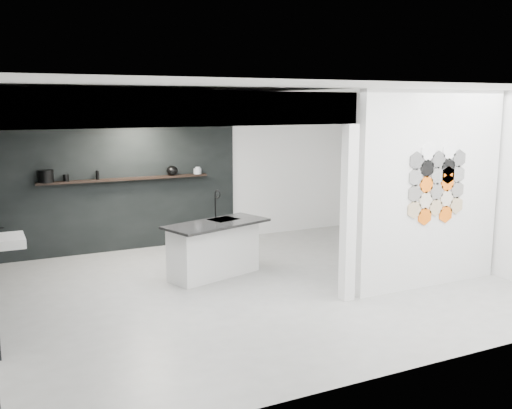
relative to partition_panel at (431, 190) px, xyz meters
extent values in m
cube|color=gray|center=(-2.23, 1.00, -1.40)|extent=(7.00, 6.00, 0.01)
cube|color=silver|center=(0.00, 0.00, 0.00)|extent=(2.45, 0.15, 2.80)
cube|color=black|center=(-3.52, 3.97, -0.22)|extent=(4.40, 0.04, 2.35)
cube|color=silver|center=(-3.52, 2.00, 1.15)|extent=(4.40, 4.00, 0.40)
cube|color=silver|center=(-1.41, 0.00, -0.22)|extent=(0.16, 0.16, 2.35)
cube|color=silver|center=(-3.52, 0.08, 1.15)|extent=(4.40, 0.16, 0.40)
cube|color=silver|center=(-5.46, 1.80, -0.55)|extent=(0.40, 0.60, 0.12)
cube|color=black|center=(-3.43, 3.87, -0.10)|extent=(3.00, 0.15, 0.04)
cube|color=silver|center=(-2.61, 1.78, -1.00)|extent=(1.50, 0.92, 0.81)
cube|color=black|center=(-2.58, 1.70, -0.57)|extent=(1.74, 1.16, 0.04)
cube|color=black|center=(-2.40, 1.89, -0.56)|extent=(0.51, 0.47, 0.01)
cylinder|color=black|center=(-2.45, 2.07, -0.36)|extent=(0.03, 0.03, 0.38)
torus|color=black|center=(-2.44, 2.02, -0.18)|extent=(0.06, 0.13, 0.13)
cylinder|color=black|center=(-4.75, 3.87, 0.02)|extent=(0.32, 0.32, 0.21)
ellipsoid|color=black|center=(-2.57, 3.87, 0.01)|extent=(0.21, 0.21, 0.17)
cylinder|color=gray|center=(-2.08, 3.87, -0.03)|extent=(0.19, 0.19, 0.10)
cylinder|color=gray|center=(-2.08, 3.87, -0.01)|extent=(0.11, 0.11, 0.13)
cylinder|color=black|center=(-3.91, 3.87, 0.00)|extent=(0.06, 0.06, 0.15)
cylinder|color=black|center=(-4.43, 3.87, -0.02)|extent=(0.10, 0.10, 0.11)
cylinder|color=tan|center=(-0.37, -0.09, -0.24)|extent=(0.26, 0.02, 0.26)
cylinder|color=#66635E|center=(-0.37, -0.09, -0.01)|extent=(0.26, 0.02, 0.26)
cylinder|color=silver|center=(-0.37, -0.09, 0.21)|extent=(0.26, 0.02, 0.26)
cylinder|color=black|center=(-0.37, -0.09, 0.44)|extent=(0.26, 0.02, 0.26)
cylinder|color=orange|center=(-0.17, -0.09, -0.35)|extent=(0.26, 0.02, 0.26)
cylinder|color=beige|center=(-0.17, -0.09, -0.13)|extent=(0.26, 0.02, 0.26)
cylinder|color=orange|center=(-0.17, -0.09, 0.10)|extent=(0.26, 0.02, 0.26)
cylinder|color=black|center=(-0.17, -0.09, 0.33)|extent=(0.26, 0.02, 0.26)
cylinder|color=white|center=(-0.17, -0.09, 0.55)|extent=(0.26, 0.02, 0.26)
cylinder|color=tan|center=(0.02, -0.09, -0.24)|extent=(0.26, 0.02, 0.26)
cylinder|color=#66635E|center=(0.02, -0.09, -0.01)|extent=(0.26, 0.02, 0.26)
cylinder|color=silver|center=(0.02, -0.09, 0.21)|extent=(0.26, 0.02, 0.26)
cylinder|color=black|center=(0.02, -0.09, 0.44)|extent=(0.26, 0.02, 0.26)
cylinder|color=orange|center=(0.22, -0.09, -0.35)|extent=(0.26, 0.02, 0.26)
cylinder|color=beige|center=(0.22, -0.09, -0.13)|extent=(0.26, 0.02, 0.26)
cylinder|color=orange|center=(0.22, -0.09, 0.10)|extent=(0.26, 0.02, 0.26)
cylinder|color=black|center=(0.22, -0.09, 0.33)|extent=(0.26, 0.02, 0.26)
cylinder|color=white|center=(0.22, -0.09, 0.55)|extent=(0.26, 0.02, 0.26)
cylinder|color=tan|center=(0.42, -0.09, -0.24)|extent=(0.26, 0.02, 0.26)
cylinder|color=#66635E|center=(0.42, -0.09, -0.01)|extent=(0.26, 0.02, 0.26)
cylinder|color=silver|center=(0.42, -0.09, 0.21)|extent=(0.26, 0.02, 0.26)
cylinder|color=black|center=(0.42, -0.09, 0.44)|extent=(0.26, 0.02, 0.26)
cylinder|color=orange|center=(0.22, -0.09, 0.21)|extent=(0.26, 0.02, 0.26)
camera|label=1|loc=(-5.74, -6.08, 1.20)|focal=40.00mm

